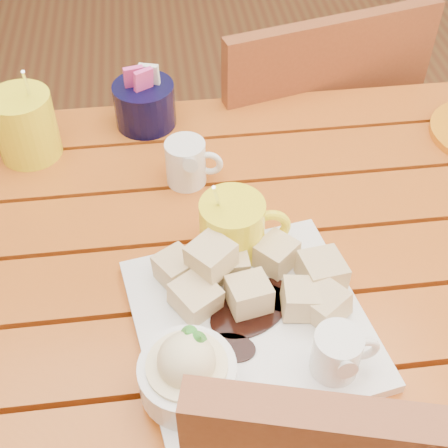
{
  "coord_description": "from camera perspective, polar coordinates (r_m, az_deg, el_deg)",
  "views": [
    {
      "loc": [
        -0.08,
        -0.53,
        1.39
      ],
      "look_at": [
        -0.01,
        0.02,
        0.82
      ],
      "focal_mm": 50.0,
      "sensor_mm": 36.0,
      "label": 1
    }
  ],
  "objects": [
    {
      "name": "table",
      "position": [
        0.92,
        0.97,
        -8.47
      ],
      "size": [
        1.2,
        0.79,
        0.75
      ],
      "color": "#A14914",
      "rests_on": "ground"
    },
    {
      "name": "dessert_plate",
      "position": [
        0.74,
        1.43,
        -9.26
      ],
      "size": [
        0.32,
        0.32,
        0.11
      ],
      "rotation": [
        0.0,
        0.0,
        0.17
      ],
      "color": "white",
      "rests_on": "table"
    },
    {
      "name": "coffee_mug_left",
      "position": [
        1.02,
        -17.92,
        8.65
      ],
      "size": [
        0.14,
        0.1,
        0.16
      ],
      "rotation": [
        0.0,
        0.0,
        -0.19
      ],
      "color": "yellow",
      "rests_on": "table"
    },
    {
      "name": "coffee_mug_right",
      "position": [
        0.81,
        0.94,
        -0.52
      ],
      "size": [
        0.12,
        0.09,
        0.14
      ],
      "rotation": [
        0.0,
        0.0,
        0.01
      ],
      "color": "yellow",
      "rests_on": "table"
    },
    {
      "name": "cream_pitcher",
      "position": [
        0.93,
        -3.4,
        5.7
      ],
      "size": [
        0.09,
        0.07,
        0.07
      ],
      "rotation": [
        0.0,
        0.0,
        -0.24
      ],
      "color": "white",
      "rests_on": "table"
    },
    {
      "name": "sugar_caddy",
      "position": [
        1.06,
        -7.27,
        10.88
      ],
      "size": [
        0.1,
        0.1,
        0.11
      ],
      "color": "black",
      "rests_on": "table"
    },
    {
      "name": "chair_far",
      "position": [
        1.42,
        6.28,
        6.09
      ],
      "size": [
        0.5,
        0.5,
        0.87
      ],
      "rotation": [
        0.0,
        0.0,
        3.39
      ],
      "color": "brown",
      "rests_on": "ground"
    }
  ]
}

